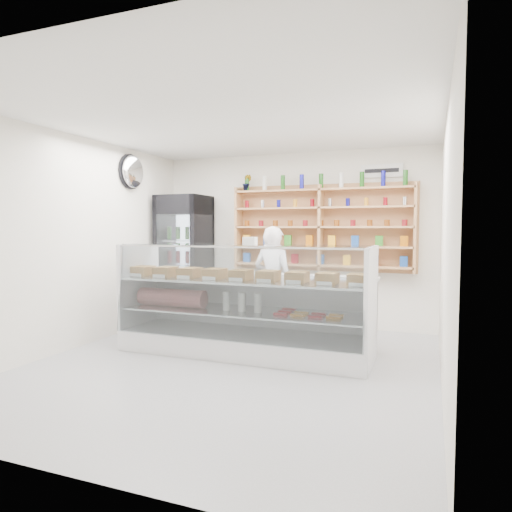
% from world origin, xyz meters
% --- Properties ---
extents(room, '(5.00, 5.00, 5.00)m').
position_xyz_m(room, '(0.00, 0.00, 1.40)').
color(room, '#A9AAAE').
rests_on(room, ground).
extents(display_counter, '(3.17, 0.95, 1.38)m').
position_xyz_m(display_counter, '(-0.06, 0.55, 0.37)').
color(display_counter, white).
rests_on(display_counter, floor).
extents(shop_worker, '(0.64, 0.47, 1.61)m').
position_xyz_m(shop_worker, '(0.03, 1.41, 0.81)').
color(shop_worker, silver).
rests_on(shop_worker, floor).
extents(drinks_cooler, '(0.78, 0.76, 2.13)m').
position_xyz_m(drinks_cooler, '(-1.77, 2.04, 1.07)').
color(drinks_cooler, black).
rests_on(drinks_cooler, floor).
extents(wall_shelving, '(2.84, 0.28, 1.33)m').
position_xyz_m(wall_shelving, '(0.50, 2.34, 1.59)').
color(wall_shelving, tan).
rests_on(wall_shelving, back_wall).
extents(potted_plant, '(0.17, 0.15, 0.27)m').
position_xyz_m(potted_plant, '(-0.75, 2.34, 2.33)').
color(potted_plant, '#1E6626').
rests_on(potted_plant, wall_shelving).
extents(security_mirror, '(0.15, 0.50, 0.50)m').
position_xyz_m(security_mirror, '(-2.17, 1.20, 2.45)').
color(security_mirror, silver).
rests_on(security_mirror, left_wall).
extents(wall_sign, '(0.62, 0.03, 0.20)m').
position_xyz_m(wall_sign, '(1.40, 2.47, 2.45)').
color(wall_sign, white).
rests_on(wall_sign, back_wall).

